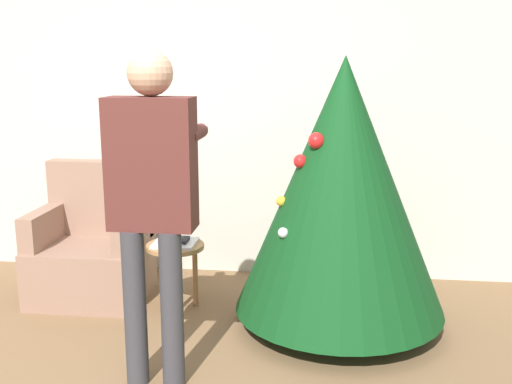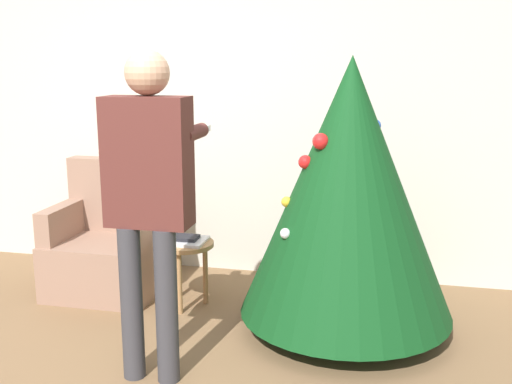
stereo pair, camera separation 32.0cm
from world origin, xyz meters
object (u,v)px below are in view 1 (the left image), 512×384
object	(u,v)px
christmas_tree	(342,187)
person_standing	(152,188)
side_stool	(175,255)
armchair	(93,251)

from	to	relation	value
christmas_tree	person_standing	size ratio (longest dim) A/B	0.99
christmas_tree	side_stool	xyz separation A→B (m)	(-1.12, 0.13, -0.54)
side_stool	armchair	bearing A→B (deg)	165.23
armchair	person_standing	distance (m)	1.55
christmas_tree	armchair	bearing A→B (deg)	170.17
person_standing	armchair	bearing A→B (deg)	125.83
armchair	person_standing	xyz separation A→B (m)	(0.80, -1.11, 0.73)
person_standing	side_stool	bearing A→B (deg)	98.34
armchair	side_stool	world-z (taller)	armchair
person_standing	side_stool	world-z (taller)	person_standing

